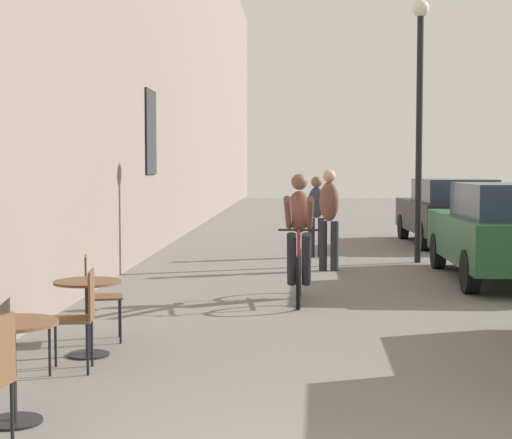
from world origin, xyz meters
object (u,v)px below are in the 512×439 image
at_px(cafe_table_near, 13,350).
at_px(parked_car_third, 449,211).
at_px(cafe_table_mid, 88,302).
at_px(cafe_chair_mid_toward_wall, 80,313).
at_px(cafe_chair_mid_toward_street, 96,292).
at_px(parked_car_second, 507,230).
at_px(pedestrian_near, 329,214).
at_px(street_lamp, 420,97).
at_px(cyclist_on_bicycle, 299,241).
at_px(pedestrian_mid, 316,212).

relative_size(cafe_table_near, parked_car_third, 0.17).
relative_size(cafe_table_mid, cafe_chair_mid_toward_wall, 0.81).
bearing_deg(cafe_chair_mid_toward_street, cafe_table_mid, -83.41).
height_order(cafe_chair_mid_toward_wall, parked_car_second, parked_car_second).
height_order(cafe_chair_mid_toward_wall, pedestrian_near, pedestrian_near).
xyz_separation_m(cafe_table_mid, parked_car_third, (5.57, 11.33, 0.27)).
height_order(cafe_chair_mid_toward_wall, street_lamp, street_lamp).
bearing_deg(cyclist_on_bicycle, cafe_chair_mid_toward_street, -128.09).
relative_size(pedestrian_mid, parked_car_third, 0.37).
distance_m(pedestrian_near, street_lamp, 3.03).
distance_m(cafe_table_near, cafe_chair_mid_toward_street, 2.68).
distance_m(cafe_table_near, cafe_chair_mid_toward_wall, 1.46).
bearing_deg(cafe_table_near, parked_car_third, 67.33).
relative_size(cafe_table_near, cafe_chair_mid_toward_street, 0.81).
distance_m(cafe_table_near, pedestrian_near, 8.93).
relative_size(cafe_chair_mid_toward_street, cyclist_on_bicycle, 0.51).
bearing_deg(pedestrian_near, cafe_table_mid, -111.65).
bearing_deg(cafe_table_near, cafe_chair_mid_toward_street, 91.33).
distance_m(street_lamp, parked_car_second, 3.53).
bearing_deg(cafe_table_near, pedestrian_near, 73.12).
relative_size(cafe_chair_mid_toward_wall, street_lamp, 0.18).
distance_m(pedestrian_near, parked_car_third, 5.69).
height_order(cafe_chair_mid_toward_wall, cyclist_on_bicycle, cyclist_on_bicycle).
xyz_separation_m(cafe_chair_mid_toward_wall, parked_car_second, (5.25, 5.89, 0.29)).
bearing_deg(parked_car_third, street_lamp, -109.60).
relative_size(cyclist_on_bicycle, pedestrian_mid, 1.09).
height_order(pedestrian_near, parked_car_second, pedestrian_near).
bearing_deg(cafe_table_mid, cafe_chair_mid_toward_wall, -82.58).
height_order(cafe_table_near, cyclist_on_bicycle, cyclist_on_bicycle).
bearing_deg(cafe_chair_mid_toward_wall, cafe_chair_mid_toward_street, 96.99).
distance_m(pedestrian_near, parked_car_second, 2.99).
bearing_deg(parked_car_third, cafe_chair_mid_toward_street, -117.84).
bearing_deg(parked_car_third, cafe_chair_mid_toward_wall, -114.77).
xyz_separation_m(cafe_table_mid, cyclist_on_bicycle, (2.03, 3.33, 0.29)).
xyz_separation_m(cyclist_on_bicycle, parked_car_third, (3.54, 8.00, -0.02)).
bearing_deg(pedestrian_near, cafe_table_near, -106.88).
distance_m(cafe_chair_mid_toward_wall, cyclist_on_bicycle, 4.38).
xyz_separation_m(cafe_table_mid, pedestrian_mid, (2.42, 8.64, 0.39)).
xyz_separation_m(cafe_chair_mid_toward_wall, pedestrian_near, (2.50, 7.07, 0.47)).
xyz_separation_m(cafe_chair_mid_toward_wall, street_lamp, (4.23, 8.37, 2.59)).
xyz_separation_m(pedestrian_near, parked_car_second, (2.75, -1.18, -0.19)).
relative_size(cafe_table_near, pedestrian_mid, 0.45).
bearing_deg(pedestrian_near, cafe_chair_mid_toward_wall, -109.48).
xyz_separation_m(cafe_table_near, cafe_chair_mid_toward_street, (-0.06, 2.68, -0.00)).
relative_size(cyclist_on_bicycle, parked_car_third, 0.41).
bearing_deg(pedestrian_near, pedestrian_mid, 94.11).
relative_size(street_lamp, parked_car_second, 1.11).
bearing_deg(parked_car_third, parked_car_second, -92.37).
bearing_deg(pedestrian_mid, parked_car_second, -48.91).
relative_size(cafe_chair_mid_toward_street, pedestrian_near, 0.51).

